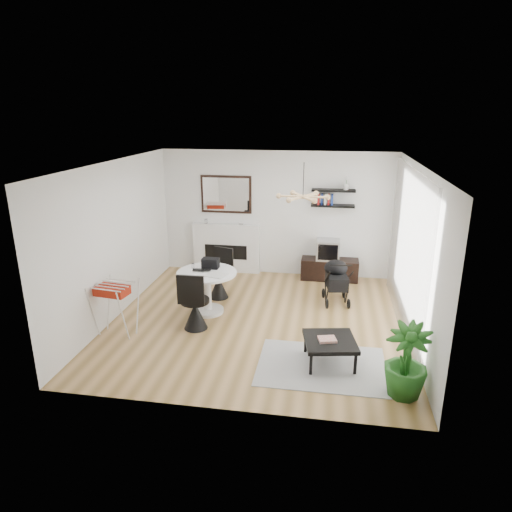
% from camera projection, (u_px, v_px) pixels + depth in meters
% --- Properties ---
extents(floor, '(5.00, 5.00, 0.00)m').
position_uv_depth(floor, '(258.00, 321.00, 7.94)').
color(floor, olive).
rests_on(floor, ground).
extents(ceiling, '(5.00, 5.00, 0.00)m').
position_uv_depth(ceiling, '(258.00, 164.00, 7.11)').
color(ceiling, white).
rests_on(ceiling, wall_back).
extents(wall_back, '(5.00, 0.00, 5.00)m').
position_uv_depth(wall_back, '(276.00, 214.00, 9.87)').
color(wall_back, white).
rests_on(wall_back, floor).
extents(wall_left, '(0.00, 5.00, 5.00)m').
position_uv_depth(wall_left, '(116.00, 240.00, 7.91)').
color(wall_left, white).
rests_on(wall_left, floor).
extents(wall_right, '(0.00, 5.00, 5.00)m').
position_uv_depth(wall_right, '(415.00, 254.00, 7.14)').
color(wall_right, white).
rests_on(wall_right, floor).
extents(sheer_curtain, '(0.04, 3.60, 2.60)m').
position_uv_depth(sheer_curtain, '(407.00, 250.00, 7.34)').
color(sheer_curtain, white).
rests_on(sheer_curtain, wall_right).
extents(fireplace, '(1.50, 0.17, 2.16)m').
position_uv_depth(fireplace, '(226.00, 242.00, 10.18)').
color(fireplace, white).
rests_on(fireplace, floor).
extents(shelf_lower, '(0.90, 0.25, 0.04)m').
position_uv_depth(shelf_lower, '(333.00, 206.00, 9.49)').
color(shelf_lower, black).
rests_on(shelf_lower, wall_back).
extents(shelf_upper, '(0.90, 0.25, 0.04)m').
position_uv_depth(shelf_upper, '(334.00, 190.00, 9.39)').
color(shelf_upper, black).
rests_on(shelf_upper, wall_back).
extents(pendant_lamp, '(0.90, 0.90, 0.10)m').
position_uv_depth(pendant_lamp, '(303.00, 197.00, 7.45)').
color(pendant_lamp, tan).
rests_on(pendant_lamp, ceiling).
extents(tv_console, '(1.21, 0.42, 0.45)m').
position_uv_depth(tv_console, '(329.00, 269.00, 9.82)').
color(tv_console, black).
rests_on(tv_console, floor).
extents(crt_tv, '(0.49, 0.42, 0.42)m').
position_uv_depth(crt_tv, '(328.00, 250.00, 9.69)').
color(crt_tv, '#B5B6B8').
rests_on(crt_tv, tv_console).
extents(dining_table, '(1.06, 1.06, 0.78)m').
position_uv_depth(dining_table, '(207.00, 286.00, 8.13)').
color(dining_table, white).
rests_on(dining_table, floor).
extents(laptop, '(0.35, 0.25, 0.03)m').
position_uv_depth(laptop, '(201.00, 271.00, 8.04)').
color(laptop, black).
rests_on(laptop, dining_table).
extents(black_bag, '(0.31, 0.19, 0.18)m').
position_uv_depth(black_bag, '(211.00, 263.00, 8.22)').
color(black_bag, black).
rests_on(black_bag, dining_table).
extents(newspaper, '(0.42, 0.38, 0.01)m').
position_uv_depth(newspaper, '(216.00, 275.00, 7.88)').
color(newspaper, silver).
rests_on(newspaper, dining_table).
extents(drinking_glass, '(0.05, 0.05, 0.09)m').
position_uv_depth(drinking_glass, '(193.00, 266.00, 8.22)').
color(drinking_glass, white).
rests_on(drinking_glass, dining_table).
extents(chair_far, '(0.50, 0.51, 0.97)m').
position_uv_depth(chair_far, '(219.00, 282.00, 8.86)').
color(chair_far, black).
rests_on(chair_far, floor).
extents(chair_near, '(0.49, 0.49, 1.02)m').
position_uv_depth(chair_near, '(195.00, 311.00, 7.57)').
color(chair_near, black).
rests_on(chair_near, floor).
extents(drying_rack, '(0.66, 0.63, 0.89)m').
position_uv_depth(drying_rack, '(116.00, 308.00, 7.33)').
color(drying_rack, white).
rests_on(drying_rack, floor).
extents(stroller, '(0.55, 0.77, 0.89)m').
position_uv_depth(stroller, '(336.00, 283.00, 8.63)').
color(stroller, black).
rests_on(stroller, floor).
extents(rug, '(1.82, 1.31, 0.01)m').
position_uv_depth(rug, '(321.00, 366.00, 6.53)').
color(rug, gray).
rests_on(rug, floor).
extents(coffee_table, '(0.83, 0.83, 0.37)m').
position_uv_depth(coffee_table, '(330.00, 342.00, 6.52)').
color(coffee_table, black).
rests_on(coffee_table, rug).
extents(magazines, '(0.29, 0.25, 0.04)m').
position_uv_depth(magazines, '(327.00, 339.00, 6.47)').
color(magazines, '#C64631').
rests_on(magazines, coffee_table).
extents(potted_plant, '(0.72, 0.72, 0.99)m').
position_uv_depth(potted_plant, '(406.00, 361.00, 5.73)').
color(potted_plant, '#1F5A19').
rests_on(potted_plant, floor).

